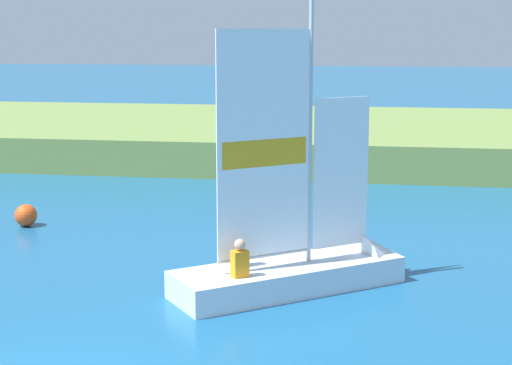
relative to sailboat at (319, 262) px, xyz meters
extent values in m
cube|color=olive|center=(-3.10, 17.10, 0.15)|extent=(80.00, 13.20, 1.19)
cube|color=silver|center=(-0.54, -0.42, -0.19)|extent=(4.27, 3.72, 0.50)
cone|color=silver|center=(1.19, 0.92, -0.19)|extent=(1.60, 1.62, 1.21)
cylinder|color=#B7B7BC|center=(-0.19, -0.15, 2.51)|extent=(0.08, 0.08, 4.91)
cube|color=white|center=(-0.94, -0.72, 2.31)|extent=(1.51, 1.17, 4.00)
cube|color=orange|center=(-0.94, -0.72, 2.16)|extent=(1.36, 1.06, 0.48)
cube|color=white|center=(0.36, 0.28, 1.67)|extent=(0.97, 0.76, 2.81)
cylinder|color=#B7B7BC|center=(-0.94, -0.72, 0.28)|extent=(1.53, 1.19, 0.06)
cube|color=orange|center=(-1.28, -1.36, 0.29)|extent=(0.34, 0.33, 0.47)
sphere|color=tan|center=(-1.28, -1.36, 0.64)|extent=(0.20, 0.20, 0.20)
cube|color=#338CCC|center=(-1.41, -0.71, 0.33)|extent=(0.34, 0.33, 0.55)
sphere|color=tan|center=(-1.41, -0.71, 0.72)|extent=(0.20, 0.20, 0.20)
sphere|color=#E54C19|center=(-7.47, 3.54, -0.17)|extent=(0.54, 0.54, 0.54)
camera|label=1|loc=(1.16, -14.88, 4.30)|focal=57.62mm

